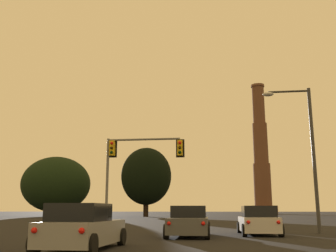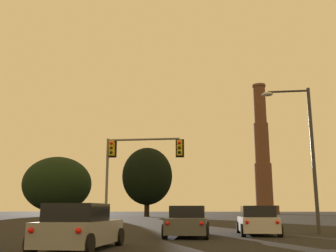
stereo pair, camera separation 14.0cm
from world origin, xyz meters
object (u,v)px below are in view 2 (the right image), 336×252
(hatchback_left_lane_second, at_px, (80,228))
(hatchback_right_lane_front, at_px, (257,221))
(street_lamp, at_px, (304,142))
(smokestack, at_px, (263,161))
(sedan_center_lane_front, at_px, (188,222))
(traffic_light_overhead_left, at_px, (132,159))

(hatchback_left_lane_second, relative_size, hatchback_right_lane_front, 1.00)
(street_lamp, height_order, smokestack, smokestack)
(hatchback_right_lane_front, distance_m, street_lamp, 5.58)
(hatchback_right_lane_front, height_order, smokestack, smokestack)
(smokestack, bearing_deg, sedan_center_lane_front, -98.20)
(hatchback_right_lane_front, height_order, traffic_light_overhead_left, traffic_light_overhead_left)
(hatchback_left_lane_second, xyz_separation_m, smokestack, (17.78, 109.98, 15.16))
(hatchback_right_lane_front, xyz_separation_m, street_lamp, (2.98, 1.87, 4.33))
(traffic_light_overhead_left, relative_size, street_lamp, 0.74)
(hatchback_left_lane_second, bearing_deg, traffic_light_overhead_left, 96.73)
(sedan_center_lane_front, height_order, smokestack, smokestack)
(sedan_center_lane_front, relative_size, smokestack, 0.12)
(hatchback_right_lane_front, bearing_deg, sedan_center_lane_front, -156.65)
(hatchback_right_lane_front, bearing_deg, smokestack, 82.29)
(traffic_light_overhead_left, xyz_separation_m, street_lamp, (10.69, -3.42, 0.34))
(sedan_center_lane_front, height_order, hatchback_left_lane_second, hatchback_left_lane_second)
(traffic_light_overhead_left, relative_size, smokestack, 0.15)
(smokestack, bearing_deg, street_lamp, -94.86)
(hatchback_left_lane_second, relative_size, smokestack, 0.10)
(street_lamp, bearing_deg, hatchback_right_lane_front, -147.97)
(traffic_light_overhead_left, height_order, street_lamp, street_lamp)
(street_lamp, bearing_deg, traffic_light_overhead_left, 162.27)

